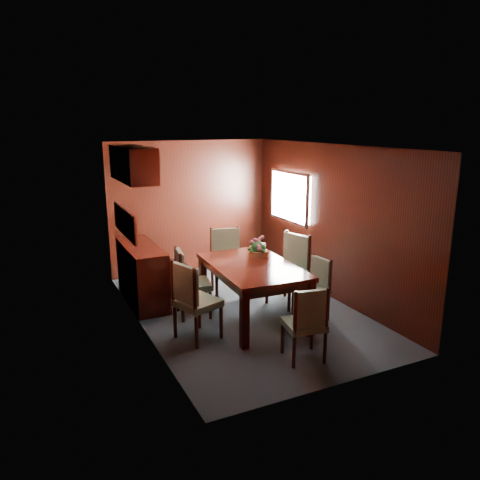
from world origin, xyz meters
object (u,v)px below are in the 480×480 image
sideboard (142,274)px  chair_left_near (193,297)px  dining_table (252,272)px  chair_head (307,320)px  chair_right_near (315,284)px  flower_centerpiece (258,246)px

sideboard → chair_left_near: 1.60m
sideboard → dining_table: bearing=-46.7°
dining_table → chair_head: 1.37m
sideboard → chair_head: chair_head is taller
dining_table → chair_left_near: bearing=-161.9°
dining_table → chair_right_near: 0.91m
sideboard → dining_table: sideboard is taller
chair_left_near → flower_centerpiece: (1.25, 0.60, 0.37)m
chair_left_near → chair_right_near: (1.81, -0.06, -0.09)m
chair_right_near → chair_left_near: bearing=83.3°
chair_head → chair_left_near: bearing=142.3°
sideboard → flower_centerpiece: 1.86m
sideboard → flower_centerpiece: bearing=-33.2°
dining_table → chair_right_near: bearing=-19.3°
sideboard → dining_table: size_ratio=0.80×
chair_right_near → chair_head: 1.32m
sideboard → chair_head: (1.23, -2.67, 0.07)m
dining_table → flower_centerpiece: (0.26, 0.33, 0.26)m
chair_head → flower_centerpiece: flower_centerpiece is taller
chair_left_near → chair_head: chair_left_near is taller
chair_right_near → chair_head: chair_head is taller
dining_table → chair_left_near: size_ratio=1.68×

